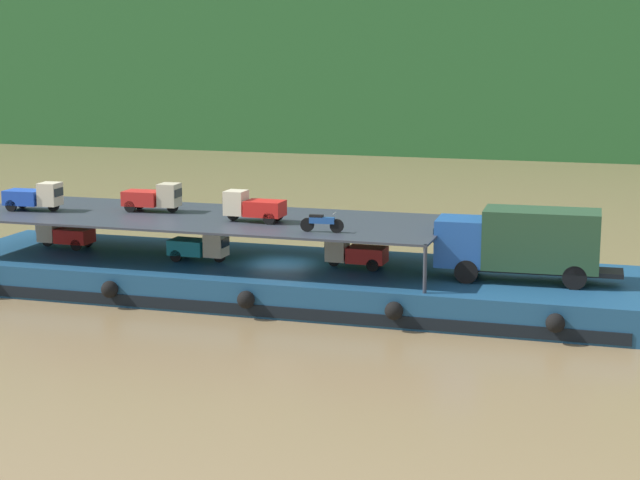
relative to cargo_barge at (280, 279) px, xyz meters
The scene contains 11 objects.
ground_plane 0.75m from the cargo_barge, 90.00° to the left, with size 400.00×400.00×0.00m, color olive.
cargo_barge is the anchor object (origin of this frame).
covered_lorry 11.26m from the cargo_barge, ahead, with size 7.92×2.55×3.10m.
cargo_rack 4.66m from the cargo_barge, behind, with size 22.73×7.70×2.00m.
mini_truck_lower_stern 11.54m from the cargo_barge, behind, with size 2.76×1.24×1.38m.
mini_truck_lower_aft 4.07m from the cargo_barge, behind, with size 2.77×1.25×1.38m.
mini_truck_lower_mid 3.80m from the cargo_barge, ahead, with size 2.75×1.22×1.38m.
mini_truck_upper_stern 12.77m from the cargo_barge, behind, with size 2.79×1.29×1.38m.
mini_truck_upper_mid 7.54m from the cargo_barge, behind, with size 2.77×1.26×1.38m.
mini_truck_upper_fore 3.65m from the cargo_barge, 151.66° to the right, with size 2.76×1.23×1.38m.
motorcycle_upper_port 4.74m from the cargo_barge, 40.45° to the right, with size 1.90×0.55×0.87m.
Camera 1 is at (15.55, -44.73, 11.57)m, focal length 59.12 mm.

